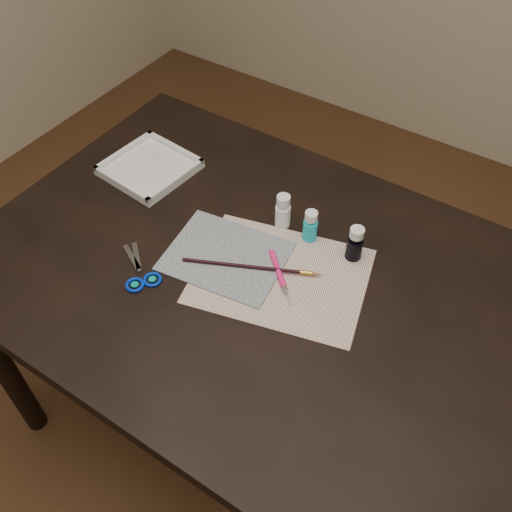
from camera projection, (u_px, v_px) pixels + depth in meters
The scene contains 11 objects.
ground at pixel (256, 422), 1.85m from camera, with size 3.50×3.50×0.02m, color #422614.
table at pixel (256, 359), 1.57m from camera, with size 1.30×0.90×0.75m, color black.
paper at pixel (281, 276), 1.28m from camera, with size 0.38×0.29×0.00m, color white.
canvas at pixel (226, 256), 1.32m from camera, with size 0.27×0.21×0.00m, color black.
paint_bottle_white at pixel (283, 211), 1.36m from camera, with size 0.04×0.04×0.09m, color white.
paint_bottle_cyan at pixel (310, 226), 1.33m from camera, with size 0.03×0.03×0.08m, color #15BACF.
paint_bottle_navy at pixel (355, 243), 1.28m from camera, with size 0.04×0.04×0.09m, color black.
paintbrush at pixel (253, 267), 1.28m from camera, with size 0.32×0.01×0.01m, color black, non-canonical shape.
craft_knife at pixel (281, 277), 1.27m from camera, with size 0.16×0.01×0.01m, color #FF1B76, non-canonical shape.
scissors at pixel (135, 267), 1.29m from camera, with size 0.16×0.08×0.01m, color silver, non-canonical shape.
palette_tray at pixel (149, 167), 1.52m from camera, with size 0.21×0.21×0.02m, color white.
Camera 1 is at (0.46, -0.70, 1.73)m, focal length 40.00 mm.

